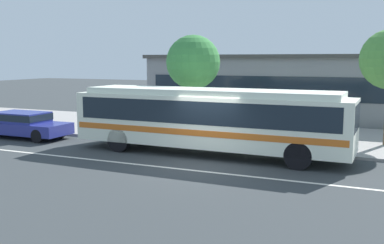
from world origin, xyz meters
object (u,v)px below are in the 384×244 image
at_px(sedan_behind_bus, 24,123).
at_px(street_tree_near_stop, 193,63).
at_px(pedestrian_waiting_near_sign, 251,120).
at_px(transit_bus, 209,117).

xyz_separation_m(sedan_behind_bus, street_tree_near_stop, (7.64, 3.64, 2.99)).
bearing_deg(sedan_behind_bus, pedestrian_waiting_near_sign, 16.18).
relative_size(transit_bus, sedan_behind_bus, 2.51).
relative_size(sedan_behind_bus, pedestrian_waiting_near_sign, 2.77).
relative_size(pedestrian_waiting_near_sign, street_tree_near_stop, 0.33).
distance_m(pedestrian_waiting_near_sign, street_tree_near_stop, 4.14).
xyz_separation_m(pedestrian_waiting_near_sign, street_tree_near_stop, (-3.15, 0.51, 2.63)).
xyz_separation_m(transit_bus, street_tree_near_stop, (-2.29, 3.65, 2.14)).
bearing_deg(transit_bus, pedestrian_waiting_near_sign, 74.65).
height_order(pedestrian_waiting_near_sign, street_tree_near_stop, street_tree_near_stop).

